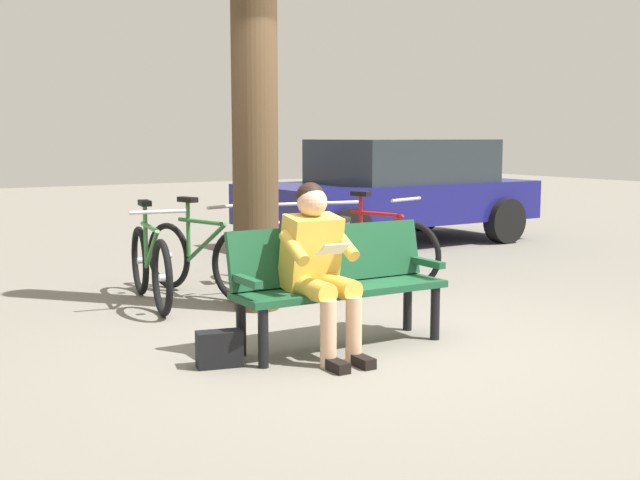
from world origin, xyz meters
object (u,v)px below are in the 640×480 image
Objects in this scene: bicycle_silver at (374,247)px; parked_car at (394,189)px; bicycle_blue at (150,265)px; bicycle_green at (266,253)px; handbag at (219,349)px; person_reading at (318,261)px; bicycle_purple at (201,258)px; bench at (336,277)px; bicycle_orange at (320,251)px; tree_trunk at (255,93)px; litter_bin at (329,256)px.

parked_car is at bearing 122.70° from bicycle_silver.
parked_car is (-4.43, -2.24, 0.41)m from bicycle_blue.
bicycle_silver is 1.22m from bicycle_green.
bicycle_green reaches higher than handbag.
person_reading is at bearing -59.36° from bicycle_silver.
bench is at bearing -13.20° from bicycle_purple.
bicycle_orange is 0.39× the size of parked_car.
bicycle_blue reaches higher than bench.
bicycle_silver is at bearing -132.12° from person_reading.
tree_trunk is at bearing -125.01° from handbag.
bench is at bearing 86.85° from tree_trunk.
tree_trunk is 1.96m from bicycle_orange.
bicycle_green is (-0.49, -0.76, -1.52)m from tree_trunk.
litter_bin is at bearing -138.93° from handbag.
bicycle_blue is at bearing 25.07° from parked_car.
tree_trunk is (-0.33, -1.58, 1.22)m from person_reading.
parked_car reaches higher than bicycle_green.
bicycle_orange is (-1.38, -2.22, -0.31)m from person_reading.
handbag is 0.08× the size of tree_trunk.
bicycle_blue is at bearing -41.42° from tree_trunk.
handbag is (0.96, 0.07, -0.39)m from bench.
bicycle_blue is (0.57, 0.17, 0.00)m from bicycle_purple.
parked_car reaches higher than litter_bin.
person_reading is 0.72× the size of bicycle_blue.
person_reading is at bearing 46.30° from parked_car.
parked_car reaches higher than bicycle_silver.
tree_trunk reaches higher than parked_car.
bicycle_orange and bicycle_green have the same top height.
bicycle_blue reaches higher than handbag.
person_reading is 0.32× the size of tree_trunk.
bicycle_orange is (-1.05, -0.65, -1.52)m from tree_trunk.
person_reading is 2.15m from litter_bin.
tree_trunk is 1.82m from bicycle_blue.
bicycle_purple is at bearing 115.83° from bicycle_blue.
tree_trunk is 1.75m from litter_bin.
parked_car is at bearing 125.72° from bicycle_blue.
handbag is at bearing 41.07° from litter_bin.
person_reading is 0.72× the size of bicycle_orange.
person_reading is 2.99m from bicycle_silver.
person_reading is 2.29m from bicycle_blue.
tree_trunk is 1.77m from bicycle_green.
parked_car is at bearing 140.40° from bicycle_orange.
litter_bin is at bearing -123.50° from person_reading.
bicycle_silver is 1.89m from bicycle_purple.
litter_bin is at bearing -79.63° from bicycle_silver.
litter_bin is at bearing 42.72° from bicycle_green.
tree_trunk is 2.26× the size of bicycle_blue.
bicycle_green is at bearing -103.84° from bench.
person_reading reaches higher than bicycle_orange.
tree_trunk is 4.82m from parked_car.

